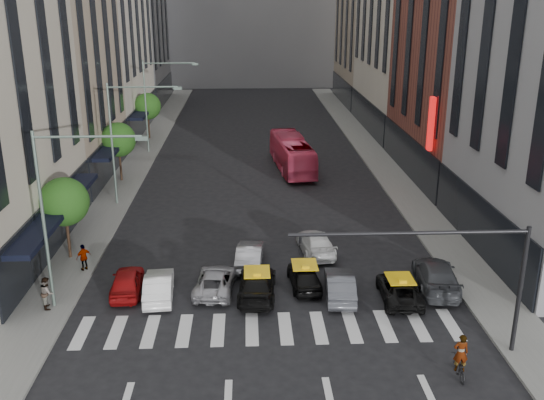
{
  "coord_description": "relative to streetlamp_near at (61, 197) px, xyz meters",
  "views": [
    {
      "loc": [
        -1.14,
        -23.83,
        15.07
      ],
      "look_at": [
        0.27,
        8.79,
        4.0
      ],
      "focal_mm": 40.0,
      "sensor_mm": 36.0,
      "label": 1
    }
  ],
  "objects": [
    {
      "name": "car_white_front",
      "position": [
        4.22,
        0.88,
        -5.23
      ],
      "size": [
        1.74,
        4.18,
        1.35
      ],
      "primitive_type": "imported",
      "rotation": [
        0.0,
        0.0,
        3.22
      ],
      "color": "white",
      "rests_on": "ground"
    },
    {
      "name": "car_grey_mid",
      "position": [
        13.69,
        0.55,
        -5.22
      ],
      "size": [
        1.76,
        4.26,
        1.37
      ],
      "primitive_type": "imported",
      "rotation": [
        0.0,
        0.0,
        3.07
      ],
      "color": "#474950",
      "rests_on": "ground"
    },
    {
      "name": "building_left_b",
      "position": [
        -6.96,
        24.0,
        6.1
      ],
      "size": [
        8.0,
        16.0,
        24.0
      ],
      "primitive_type": "cube",
      "color": "tan",
      "rests_on": "ground"
    },
    {
      "name": "building_right_d",
      "position": [
        27.04,
        61.0,
        8.1
      ],
      "size": [
        8.0,
        18.0,
        28.0
      ],
      "primitive_type": "cube",
      "color": "tan",
      "rests_on": "ground"
    },
    {
      "name": "bus",
      "position": [
        13.0,
        25.16,
        -4.41
      ],
      "size": [
        3.63,
        10.94,
        2.99
      ],
      "primitive_type": "imported",
      "rotation": [
        0.0,
        0.0,
        3.25
      ],
      "color": "#F2476F",
      "rests_on": "ground"
    },
    {
      "name": "streetlamp_far",
      "position": [
        0.0,
        32.0,
        0.0
      ],
      "size": [
        5.38,
        0.25,
        9.0
      ],
      "color": "gray",
      "rests_on": "sidewalk_left"
    },
    {
      "name": "streetlamp_near",
      "position": [
        0.0,
        0.0,
        0.0
      ],
      "size": [
        5.38,
        0.25,
        9.0
      ],
      "color": "gray",
      "rests_on": "sidewalk_left"
    },
    {
      "name": "sidewalk_right",
      "position": [
        21.54,
        26.0,
        -5.83
      ],
      "size": [
        3.0,
        96.0,
        0.15
      ],
      "primitive_type": "cube",
      "color": "slate",
      "rests_on": "ground"
    },
    {
      "name": "tree_far",
      "position": [
        -1.76,
        38.0,
        -2.25
      ],
      "size": [
        2.88,
        2.88,
        4.95
      ],
      "color": "black",
      "rests_on": "sidewalk_left"
    },
    {
      "name": "liberty_sign",
      "position": [
        22.64,
        16.0,
        0.1
      ],
      "size": [
        0.3,
        0.7,
        4.0
      ],
      "color": "red",
      "rests_on": "ground"
    },
    {
      "name": "taxi_left",
      "position": [
        9.36,
        0.84,
        -5.22
      ],
      "size": [
        2.23,
        4.86,
        1.38
      ],
      "primitive_type": "imported",
      "rotation": [
        0.0,
        0.0,
        3.08
      ],
      "color": "black",
      "rests_on": "ground"
    },
    {
      "name": "tree_mid",
      "position": [
        -1.76,
        22.0,
        -2.25
      ],
      "size": [
        2.88,
        2.88,
        4.95
      ],
      "color": "black",
      "rests_on": "sidewalk_left"
    },
    {
      "name": "taxi_center",
      "position": [
        11.94,
        1.76,
        -5.25
      ],
      "size": [
        1.8,
        3.93,
        1.31
      ],
      "primitive_type": "imported",
      "rotation": [
        0.0,
        0.0,
        3.21
      ],
      "color": "black",
      "rests_on": "ground"
    },
    {
      "name": "pedestrian_far",
      "position": [
        -0.44,
        4.15,
        -4.97
      ],
      "size": [
        0.95,
        0.88,
        1.56
      ],
      "primitive_type": "imported",
      "rotation": [
        0.0,
        0.0,
        3.83
      ],
      "color": "gray",
      "rests_on": "sidewalk_left"
    },
    {
      "name": "pedestrian_near",
      "position": [
        -1.17,
        -0.21,
        -4.93
      ],
      "size": [
        0.84,
        0.95,
        1.65
      ],
      "primitive_type": "imported",
      "rotation": [
        0.0,
        0.0,
        1.87
      ],
      "color": "gray",
      "rests_on": "sidewalk_left"
    },
    {
      "name": "car_row2_right",
      "position": [
        13.08,
        6.33,
        -5.24
      ],
      "size": [
        2.31,
        4.75,
        1.33
      ],
      "primitive_type": "imported",
      "rotation": [
        0.0,
        0.0,
        3.24
      ],
      "color": "silver",
      "rests_on": "ground"
    },
    {
      "name": "streetlamp_mid",
      "position": [
        0.0,
        16.0,
        0.0
      ],
      "size": [
        5.38,
        0.25,
        9.0
      ],
      "color": "gray",
      "rests_on": "sidewalk_left"
    },
    {
      "name": "traffic_signal",
      "position": [
        17.74,
        -5.0,
        -1.43
      ],
      "size": [
        10.1,
        0.2,
        6.0
      ],
      "color": "black",
      "rests_on": "ground"
    },
    {
      "name": "taxi_right",
      "position": [
        16.74,
        0.12,
        -5.31
      ],
      "size": [
        2.15,
        4.33,
        1.18
      ],
      "primitive_type": "imported",
      "rotation": [
        0.0,
        0.0,
        3.1
      ],
      "color": "black",
      "rests_on": "ground"
    },
    {
      "name": "ground",
      "position": [
        10.04,
        -4.0,
        -5.9
      ],
      "size": [
        160.0,
        160.0,
        0.0
      ],
      "primitive_type": "plane",
      "color": "black",
      "rests_on": "ground"
    },
    {
      "name": "rider",
      "position": [
        17.62,
        -6.61,
        -4.18
      ],
      "size": [
        0.65,
        0.45,
        1.7
      ],
      "primitive_type": "imported",
      "rotation": [
        0.0,
        0.0,
        3.07
      ],
      "color": "gray",
      "rests_on": "motorcycle"
    },
    {
      "name": "car_grey_curb",
      "position": [
        19.03,
        1.31,
        -5.15
      ],
      "size": [
        2.79,
        5.41,
        1.5
      ],
      "primitive_type": "imported",
      "rotation": [
        0.0,
        0.0,
        3.01
      ],
      "color": "#404348",
      "rests_on": "ground"
    },
    {
      "name": "sidewalk_left",
      "position": [
        -1.46,
        26.0,
        -5.83
      ],
      "size": [
        3.0,
        96.0,
        0.15
      ],
      "primitive_type": "cube",
      "color": "slate",
      "rests_on": "ground"
    },
    {
      "name": "tree_near",
      "position": [
        -1.76,
        6.0,
        -2.25
      ],
      "size": [
        2.88,
        2.88,
        4.95
      ],
      "color": "black",
      "rests_on": "sidewalk_left"
    },
    {
      "name": "car_row2_left",
      "position": [
        9.01,
        4.64,
        -5.22
      ],
      "size": [
        1.78,
        4.26,
        1.37
      ],
      "primitive_type": "imported",
      "rotation": [
        0.0,
        0.0,
        3.06
      ],
      "color": "#A3A3A8",
      "rests_on": "ground"
    },
    {
      "name": "building_right_b",
      "position": [
        27.04,
        23.0,
        7.1
      ],
      "size": [
        8.0,
        18.0,
        26.0
      ],
      "primitive_type": "cube",
      "color": "brown",
      "rests_on": "ground"
    },
    {
      "name": "motorcycle",
      "position": [
        17.62,
        -6.61,
        -5.47
      ],
      "size": [
        0.7,
        1.7,
        0.87
      ],
      "primitive_type": "imported",
      "rotation": [
        0.0,
        0.0,
        3.07
      ],
      "color": "black",
      "rests_on": "ground"
    },
    {
      "name": "car_silver",
      "position": [
        7.14,
        1.51,
        -5.3
      ],
      "size": [
        2.41,
        4.51,
        1.21
      ],
      "primitive_type": "imported",
      "rotation": [
        0.0,
        0.0,
        3.05
      ],
      "color": "#A7A6AB",
      "rests_on": "ground"
    },
    {
      "name": "car_red",
      "position": [
        2.47,
        1.49,
        -5.23
      ],
      "size": [
        1.82,
        4.03,
        1.34
      ],
      "primitive_type": "imported",
      "rotation": [
        0.0,
        0.0,
        3.2
      ],
      "color": "#9C0E0F",
      "rests_on": "ground"
    }
  ]
}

